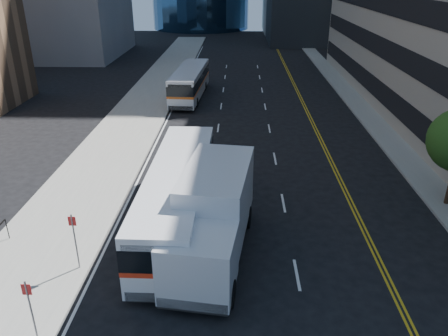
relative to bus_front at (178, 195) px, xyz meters
The scene contains 6 objects.
ground 7.56m from the bus_front, 50.03° to the right, with size 160.00×160.00×0.00m, color black.
sidewalk_west 20.24m from the bus_front, 106.57° to the left, with size 5.00×90.00×0.15m, color gray.
sidewalk_east 23.78m from the bus_front, 54.60° to the left, with size 2.00×90.00×0.15m, color gray.
bus_front is the anchor object (origin of this frame).
bus_rear 23.34m from the bus_front, 94.56° to the left, with size 2.94×10.85×2.77m.
box_truck 2.97m from the bus_front, 53.47° to the right, with size 3.61×7.98×3.68m.
Camera 1 is at (-2.00, -12.42, 11.26)m, focal length 35.00 mm.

